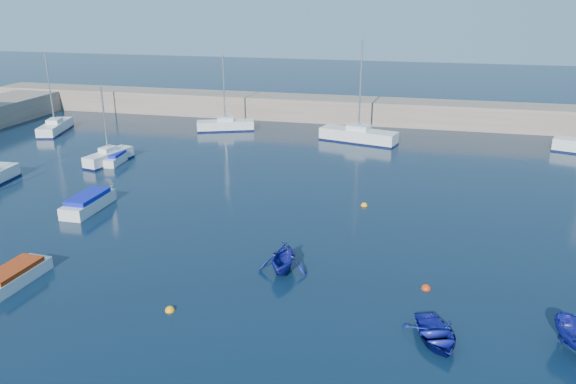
% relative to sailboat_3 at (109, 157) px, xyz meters
% --- Properties ---
extents(ground, '(220.00, 220.00, 0.00)m').
position_rel_sailboat_3_xyz_m(ground, '(20.56, -23.86, -0.57)').
color(ground, black).
rests_on(ground, ground).
extents(back_wall, '(96.00, 4.50, 2.60)m').
position_rel_sailboat_3_xyz_m(back_wall, '(20.56, 22.14, 0.73)').
color(back_wall, gray).
rests_on(back_wall, ground).
extents(sailboat_3, '(2.35, 5.06, 6.63)m').
position_rel_sailboat_3_xyz_m(sailboat_3, '(0.00, 0.00, 0.00)').
color(sailboat_3, silver).
rests_on(sailboat_3, ground).
extents(sailboat_4, '(3.29, 6.45, 8.18)m').
position_rel_sailboat_3_xyz_m(sailboat_4, '(-11.68, 9.10, 0.00)').
color(sailboat_4, silver).
rests_on(sailboat_4, ground).
extents(sailboat_5, '(6.24, 3.81, 8.00)m').
position_rel_sailboat_3_xyz_m(sailboat_5, '(5.63, 14.27, 0.01)').
color(sailboat_5, silver).
rests_on(sailboat_5, ground).
extents(sailboat_6, '(7.97, 4.07, 10.05)m').
position_rel_sailboat_3_xyz_m(sailboat_6, '(20.22, 12.64, 0.10)').
color(sailboat_6, silver).
rests_on(sailboat_6, ground).
extents(motorboat_0, '(1.65, 4.16, 0.92)m').
position_rel_sailboat_3_xyz_m(motorboat_0, '(6.78, -20.62, -0.14)').
color(motorboat_0, silver).
rests_on(motorboat_0, ground).
extents(motorboat_1, '(1.61, 4.56, 1.12)m').
position_rel_sailboat_3_xyz_m(motorboat_1, '(4.62, -10.45, -0.05)').
color(motorboat_1, silver).
rests_on(motorboat_1, ground).
extents(motorboat_2, '(2.04, 4.69, 0.94)m').
position_rel_sailboat_3_xyz_m(motorboat_2, '(0.28, 0.73, -0.13)').
color(motorboat_2, silver).
rests_on(motorboat_2, ground).
extents(dinghy_center, '(3.21, 3.75, 0.66)m').
position_rel_sailboat_3_xyz_m(dinghy_center, '(27.56, -20.77, -0.25)').
color(dinghy_center, navy).
rests_on(dinghy_center, ground).
extents(dinghy_left, '(2.74, 3.14, 1.59)m').
position_rel_sailboat_3_xyz_m(dinghy_left, '(19.74, -16.07, 0.22)').
color(dinghy_left, navy).
rests_on(dinghy_left, ground).
extents(buoy_0, '(0.46, 0.46, 0.46)m').
position_rel_sailboat_3_xyz_m(buoy_0, '(15.58, -21.18, -0.57)').
color(buoy_0, orange).
rests_on(buoy_0, ground).
extents(buoy_1, '(0.49, 0.49, 0.49)m').
position_rel_sailboat_3_xyz_m(buoy_1, '(27.14, -16.25, -0.57)').
color(buoy_1, '#AE2F0D').
rests_on(buoy_1, ground).
extents(buoy_3, '(0.47, 0.47, 0.47)m').
position_rel_sailboat_3_xyz_m(buoy_3, '(22.84, -5.25, -0.57)').
color(buoy_3, orange).
rests_on(buoy_3, ground).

